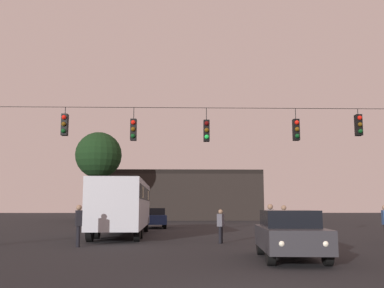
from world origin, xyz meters
The scene contains 11 objects.
ground_plane centered at (0.00, 24.50, 0.00)m, with size 168.00×168.00×0.00m, color black.
overhead_signal_span centered at (-0.02, 11.08, 3.97)m, with size 19.63×0.44×6.82m.
city_bus centered at (-4.73, 17.35, 1.87)m, with size 2.82×11.06×3.00m.
car_near_right centered at (1.97, 5.94, 0.80)m, with size 2.13×4.44×1.52m.
car_far_left centered at (-3.51, 26.54, 0.80)m, with size 2.11×4.44×1.52m.
pedestrian_crossing_left centered at (2.36, 10.83, 0.99)m, with size 0.36×0.42×1.74m.
pedestrian_crossing_center centered at (0.35, 12.12, 0.84)m, with size 0.36×0.42×1.51m.
pedestrian_near_bus centered at (-5.66, 10.43, 0.97)m, with size 0.35×0.42×1.71m.
pedestrian_trailing centered at (3.19, 11.90, 0.96)m, with size 0.26×0.37×1.70m.
corner_building centered at (-1.67, 48.99, 2.99)m, with size 20.00×10.49×5.98m.
tree_left_silhouette centered at (-10.14, 38.39, 6.98)m, with size 4.86×4.86×9.46m.
Camera 1 is at (-1.46, -8.05, 1.64)m, focal length 41.22 mm.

